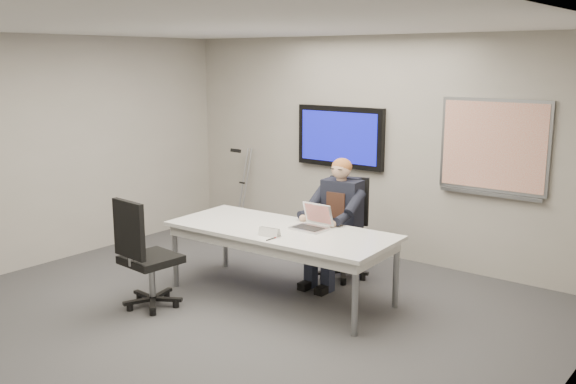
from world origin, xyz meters
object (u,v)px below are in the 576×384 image
Objects in this scene: conference_table at (281,236)px; laptop at (313,222)px; office_chair_near at (148,274)px; seated_person at (333,234)px; office_chair_far at (344,247)px.

conference_table is 0.37m from laptop.
seated_person is (1.06, 1.78, 0.21)m from office_chair_near.
seated_person reaches higher than conference_table.
seated_person reaches higher than office_chair_near.
seated_person is at bearing -116.02° from office_chair_near.
office_chair_near reaches higher than laptop.
office_chair_near is at bearing -131.55° from conference_table.
seated_person reaches higher than office_chair_far.
office_chair_near is 0.81× the size of seated_person.
office_chair_far is at bearing 88.00° from seated_person.
conference_table is 1.02m from office_chair_far.
office_chair_near is at bearing -126.14° from seated_person.
office_chair_far reaches higher than conference_table.
office_chair_far is 1.00× the size of office_chair_near.
office_chair_near is 2.08m from seated_person.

